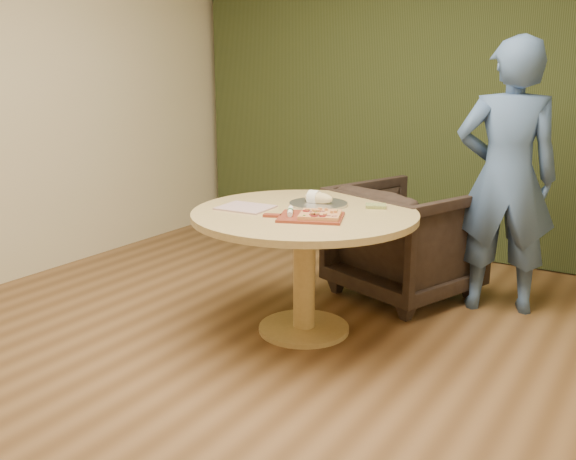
% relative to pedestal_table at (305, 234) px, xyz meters
% --- Properties ---
extents(room_shell, '(5.04, 6.04, 2.84)m').
position_rel_pedestal_table_xyz_m(room_shell, '(0.16, -0.81, 0.79)').
color(room_shell, brown).
rests_on(room_shell, ground).
extents(curtain, '(4.80, 0.14, 2.78)m').
position_rel_pedestal_table_xyz_m(curtain, '(0.16, 2.09, 0.79)').
color(curtain, '#273216').
rests_on(curtain, ground).
extents(pedestal_table, '(1.32, 1.32, 0.75)m').
position_rel_pedestal_table_xyz_m(pedestal_table, '(0.00, 0.00, 0.00)').
color(pedestal_table, tan).
rests_on(pedestal_table, ground).
extents(pizza_paddle, '(0.47, 0.39, 0.01)m').
position_rel_pedestal_table_xyz_m(pizza_paddle, '(0.11, -0.14, 0.15)').
color(pizza_paddle, maroon).
rests_on(pizza_paddle, pedestal_table).
extents(flatbread_pizza, '(0.29, 0.29, 0.04)m').
position_rel_pedestal_table_xyz_m(flatbread_pizza, '(0.18, -0.13, 0.17)').
color(flatbread_pizza, tan).
rests_on(flatbread_pizza, pizza_paddle).
extents(cutlery_roll, '(0.12, 0.18, 0.03)m').
position_rel_pedestal_table_xyz_m(cutlery_roll, '(0.00, -0.16, 0.17)').
color(cutlery_roll, white).
rests_on(cutlery_roll, pizza_paddle).
extents(newspaper, '(0.31, 0.27, 0.01)m').
position_rel_pedestal_table_xyz_m(newspaper, '(-0.34, -0.12, 0.15)').
color(newspaper, silver).
rests_on(newspaper, pedestal_table).
extents(serving_tray, '(0.36, 0.36, 0.02)m').
position_rel_pedestal_table_xyz_m(serving_tray, '(-0.01, 0.19, 0.15)').
color(serving_tray, silver).
rests_on(serving_tray, pedestal_table).
extents(bread_roll, '(0.19, 0.09, 0.09)m').
position_rel_pedestal_table_xyz_m(bread_roll, '(-0.02, 0.19, 0.18)').
color(bread_roll, beige).
rests_on(bread_roll, serving_tray).
extents(green_packet, '(0.15, 0.14, 0.02)m').
position_rel_pedestal_table_xyz_m(green_packet, '(0.31, 0.30, 0.15)').
color(green_packet, olive).
rests_on(green_packet, pedestal_table).
extents(armchair, '(1.06, 1.02, 0.87)m').
position_rel_pedestal_table_xyz_m(armchair, '(0.27, 0.93, -0.18)').
color(armchair, black).
rests_on(armchair, ground).
extents(person_standing, '(0.75, 0.62, 1.75)m').
position_rel_pedestal_table_xyz_m(person_standing, '(0.89, 1.01, 0.27)').
color(person_standing, '#425F91').
rests_on(person_standing, ground).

